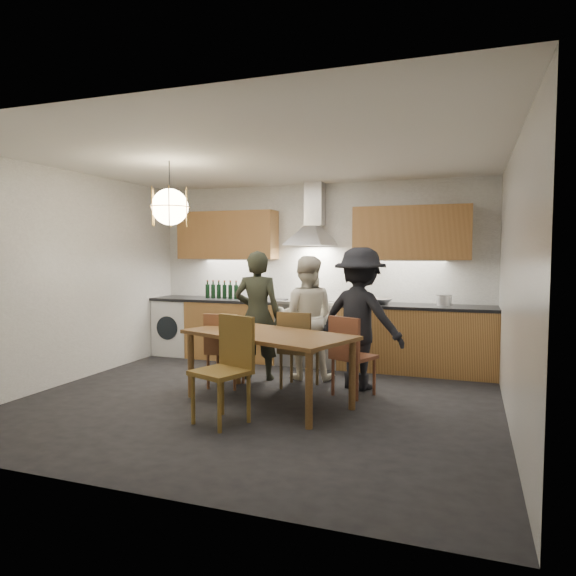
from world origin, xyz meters
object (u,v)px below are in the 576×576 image
(chair_front, at_px, (228,361))
(person_right, at_px, (360,318))
(stock_pot, at_px, (444,301))
(mixing_bowl, at_px, (379,301))
(chair_back_left, at_px, (223,345))
(wine_bottles, at_px, (222,290))
(dining_table, at_px, (268,341))
(person_mid, at_px, (306,317))
(person_left, at_px, (258,315))

(chair_front, distance_m, person_right, 1.87)
(stock_pot, bearing_deg, mixing_bowl, -173.76)
(chair_back_left, height_order, stock_pot, stock_pot)
(wine_bottles, bearing_deg, dining_table, -52.05)
(chair_back_left, bearing_deg, chair_front, 111.74)
(person_right, relative_size, stock_pot, 8.64)
(chair_front, bearing_deg, mixing_bowl, 90.07)
(person_right, xyz_separation_m, wine_bottles, (-2.35, 1.07, 0.21))
(chair_front, bearing_deg, chair_back_left, 139.61)
(mixing_bowl, bearing_deg, person_mid, -135.53)
(chair_back_left, xyz_separation_m, chair_front, (0.58, -1.05, 0.06))
(person_mid, bearing_deg, mixing_bowl, -145.22)
(chair_back_left, height_order, chair_front, chair_front)
(person_mid, bearing_deg, dining_table, 77.86)
(chair_front, xyz_separation_m, person_left, (-0.37, 1.60, 0.24))
(person_left, distance_m, person_right, 1.31)
(dining_table, relative_size, chair_front, 1.98)
(person_right, bearing_deg, person_mid, -0.53)
(chair_front, distance_m, wine_bottles, 3.05)
(stock_pot, xyz_separation_m, wine_bottles, (-3.24, -0.05, 0.07))
(chair_front, bearing_deg, person_right, 80.42)
(chair_front, distance_m, stock_pot, 3.29)
(person_mid, distance_m, mixing_bowl, 1.13)
(dining_table, relative_size, person_mid, 1.27)
(chair_front, xyz_separation_m, wine_bottles, (-1.41, 2.66, 0.46))
(dining_table, height_order, mixing_bowl, mixing_bowl)
(dining_table, height_order, chair_front, chair_front)
(chair_back_left, bearing_deg, person_left, -117.57)
(dining_table, xyz_separation_m, person_mid, (0.05, 1.17, 0.11))
(mixing_bowl, bearing_deg, stock_pot, 6.24)
(chair_back_left, xyz_separation_m, person_left, (0.20, 0.55, 0.30))
(person_right, bearing_deg, chair_back_left, 37.05)
(chair_back_left, bearing_deg, person_mid, -141.59)
(mixing_bowl, height_order, wine_bottles, wine_bottles)
(mixing_bowl, distance_m, wine_bottles, 2.41)
(chair_back_left, height_order, mixing_bowl, mixing_bowl)
(dining_table, bearing_deg, chair_back_left, 171.43)
(wine_bottles, bearing_deg, person_left, -45.64)
(stock_pot, bearing_deg, chair_back_left, -145.40)
(chair_front, height_order, mixing_bowl, chair_front)
(person_mid, distance_m, stock_pot, 1.86)
(chair_front, bearing_deg, wine_bottles, 138.77)
(person_left, bearing_deg, mixing_bowl, -151.54)
(chair_back_left, xyz_separation_m, mixing_bowl, (1.57, 1.57, 0.43))
(dining_table, distance_m, person_mid, 1.17)
(mixing_bowl, distance_m, stock_pot, 0.84)
(person_mid, bearing_deg, wine_bottles, -36.96)
(dining_table, bearing_deg, stock_pot, 70.01)
(chair_front, height_order, stock_pot, stock_pot)
(mixing_bowl, height_order, stock_pot, stock_pot)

